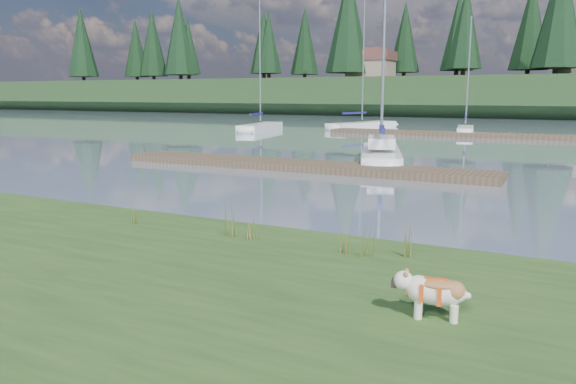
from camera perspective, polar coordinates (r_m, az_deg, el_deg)
The scene contains 23 objects.
ground at distance 41.99m, azimuth 18.94°, elevation 5.28°, with size 200.00×200.00×0.00m, color #8091A7.
bank at distance 8.68m, azimuth -20.23°, elevation -10.07°, with size 60.00×9.00×0.35m, color #304F20.
ridge at distance 84.65m, azimuth 23.46°, elevation 8.81°, with size 200.00×20.00×5.00m, color #1C3218.
bulldog at distance 7.16m, azimuth 14.69°, elevation -9.63°, with size 0.94×0.47×0.55m.
sailboat_main at distance 26.22m, azimuth 9.41°, elevation 4.09°, with size 4.12×8.20×11.76m.
dock_near at distance 22.98m, azimuth 0.94°, elevation 2.72°, with size 16.00×2.00×0.30m, color #4C3D2C.
dock_far at distance 41.73m, azimuth 21.67°, elevation 5.30°, with size 26.00×2.20×0.30m, color #4C3D2C.
sailboat_bg_0 at distance 47.64m, azimuth -2.52°, elevation 6.69°, with size 2.89×8.07×11.49m.
sailboat_bg_1 at distance 50.29m, azimuth 8.07°, elevation 6.78°, with size 4.48×8.75×12.86m.
sailboat_bg_2 at distance 45.27m, azimuth 17.58°, elevation 6.09°, with size 2.01×5.75×8.75m.
weed_0 at distance 10.79m, azimuth -6.00°, elevation -2.98°, with size 0.17×0.14×0.70m.
weed_1 at distance 10.53m, azimuth -3.88°, elevation -3.65°, with size 0.17×0.14×0.55m.
weed_2 at distance 9.50m, azimuth 8.15°, elevation -5.06°, with size 0.17×0.14×0.62m.
weed_3 at distance 12.19m, azimuth -15.37°, elevation -2.05°, with size 0.17×0.14×0.58m.
weed_4 at distance 9.67m, azimuth 5.83°, elevation -5.15°, with size 0.17×0.14×0.46m.
weed_5 at distance 9.60m, azimuth 12.15°, elevation -4.96°, with size 0.17×0.14×0.64m.
mud_lip at distance 11.96m, azimuth -4.50°, elevation -4.52°, with size 60.00×0.50×0.14m, color #33281C.
conifer_0 at distance 99.89m, azimuth -10.96°, elevation 15.33°, with size 5.72×5.72×14.15m.
conifer_1 at distance 94.81m, azimuth -1.97°, elevation 14.97°, with size 4.40×4.40×11.30m.
conifer_2 at distance 85.95m, azimuth 6.14°, elevation 16.95°, with size 6.60×6.60×16.05m.
conifer_3 at distance 85.41m, azimuth 16.92°, elevation 15.41°, with size 4.84×4.84×12.25m.
conifer_4 at distance 78.13m, azimuth 25.91°, elevation 16.41°, with size 6.16×6.16×15.10m.
house_0 at distance 86.25m, azimuth 8.46°, elevation 12.72°, with size 6.30×5.30×4.65m.
Camera 1 is at (6.13, -11.42, 3.06)m, focal length 35.00 mm.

